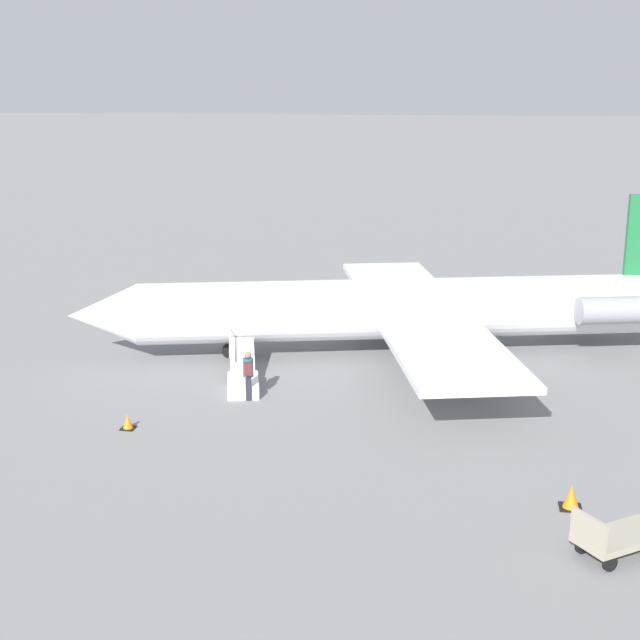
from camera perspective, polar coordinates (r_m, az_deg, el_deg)
ground_plane at (r=36.39m, az=4.69°, el=-2.15°), size 600.00×600.00×0.00m
airplane_main at (r=36.03m, az=6.09°, el=0.79°), size 25.91×19.88×6.37m
boarding_stairs at (r=32.18m, az=-4.96°, el=-3.76°), size 2.04×4.14×1.62m
passenger at (r=30.80m, az=-4.62°, el=-3.36°), size 0.41×0.56×1.74m
luggage_cart at (r=22.28m, az=18.51°, el=-13.05°), size 2.42×2.20×1.22m
traffic_cone_near_stairs at (r=29.09m, az=-12.20°, el=-6.40°), size 0.45×0.45×0.49m
traffic_cone_near_cart at (r=24.26m, az=15.77°, el=-10.88°), size 0.57×0.57×0.63m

